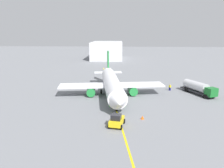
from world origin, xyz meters
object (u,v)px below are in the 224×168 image
object	(u,v)px
fuel_tanker	(198,88)
pushback_tug	(117,120)
airplane	(112,84)
refueling_worker	(170,87)
safety_cone_nose	(142,117)

from	to	relation	value
fuel_tanker	pushback_tug	distance (m)	28.76
airplane	refueling_worker	distance (m)	16.55
fuel_tanker	safety_cone_nose	world-z (taller)	fuel_tanker
fuel_tanker	pushback_tug	size ratio (longest dim) A/B	2.74
airplane	refueling_worker	size ratio (longest dim) A/B	19.81
safety_cone_nose	refueling_worker	bearing A→B (deg)	157.37
airplane	fuel_tanker	xyz separation A→B (m)	(-2.45, 21.84, -1.05)
refueling_worker	fuel_tanker	bearing A→B (deg)	62.48
airplane	fuel_tanker	world-z (taller)	airplane
pushback_tug	airplane	bearing A→B (deg)	-173.47
fuel_tanker	safety_cone_nose	size ratio (longest dim) A/B	15.97
fuel_tanker	refueling_worker	xyz separation A→B (m)	(-3.37, -6.47, -0.91)
pushback_tug	refueling_worker	xyz separation A→B (m)	(-24.28, 13.26, -0.19)
pushback_tug	safety_cone_nose	size ratio (longest dim) A/B	5.84
airplane	refueling_worker	world-z (taller)	airplane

